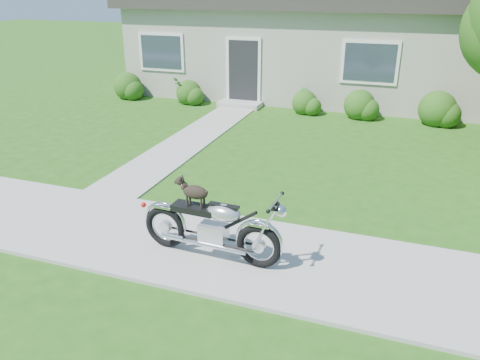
% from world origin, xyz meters
% --- Properties ---
extents(ground, '(80.00, 80.00, 0.00)m').
position_xyz_m(ground, '(0.00, 0.00, 0.00)').
color(ground, '#235114').
rests_on(ground, ground).
extents(sidewalk, '(24.00, 2.20, 0.04)m').
position_xyz_m(sidewalk, '(0.00, 0.00, 0.02)').
color(sidewalk, '#9E9B93').
rests_on(sidewalk, ground).
extents(walkway, '(1.20, 8.00, 0.03)m').
position_xyz_m(walkway, '(-1.50, 5.00, 0.01)').
color(walkway, '#9E9B93').
rests_on(walkway, ground).
extents(house, '(12.60, 7.03, 4.50)m').
position_xyz_m(house, '(-0.00, 11.99, 2.16)').
color(house, '#A9A699').
rests_on(house, ground).
extents(shrub_row, '(11.23, 1.06, 1.06)m').
position_xyz_m(shrub_row, '(0.06, 8.50, 0.40)').
color(shrub_row, '#285215').
rests_on(shrub_row, ground).
extents(potted_plant_left, '(0.94, 0.99, 0.85)m').
position_xyz_m(potted_plant_left, '(-3.50, 8.55, 0.42)').
color(potted_plant_left, '#265115').
rests_on(potted_plant_left, ground).
extents(potted_plant_right, '(0.63, 0.63, 0.80)m').
position_xyz_m(potted_plant_right, '(0.60, 8.55, 0.40)').
color(potted_plant_right, '#24671C').
rests_on(potted_plant_right, ground).
extents(motorcycle_with_dog, '(2.22, 0.60, 1.19)m').
position_xyz_m(motorcycle_with_dog, '(1.25, -0.29, 0.56)').
color(motorcycle_with_dog, black).
rests_on(motorcycle_with_dog, sidewalk).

